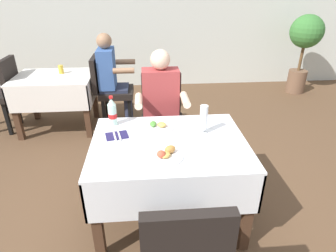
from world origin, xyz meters
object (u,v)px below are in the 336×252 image
chair_far_diner_seat (162,116)px  plate_near_camera (166,155)px  plate_far_diner (159,126)px  background_patron (112,76)px  chair_near_camera_side (182,251)px  napkin_cutlery_set (117,135)px  background_chair_left (0,91)px  main_dining_table (169,159)px  seated_diner_far (161,106)px  background_table_tumbler (61,69)px  background_dining_table (56,90)px  potted_plant_corner (305,42)px  beer_glass_left (204,119)px  cola_bottle_primary (112,112)px  background_chair_right (109,88)px

chair_far_diner_seat → plate_near_camera: size_ratio=3.93×
plate_far_diner → background_patron: size_ratio=0.19×
chair_near_camera_side → napkin_cutlery_set: bearing=112.8°
background_chair_left → main_dining_table: bearing=-41.0°
chair_far_diner_seat → plate_far_diner: 0.65m
seated_diner_far → background_table_tumbler: bearing=137.3°
background_dining_table → potted_plant_corner: (3.91, 1.12, 0.35)m
chair_far_diner_seat → background_dining_table: chair_far_diner_seat is taller
plate_near_camera → plate_far_diner: (-0.02, 0.45, -0.01)m
napkin_cutlery_set → background_dining_table: (-0.95, 1.67, -0.19)m
chair_far_diner_seat → background_dining_table: (-1.35, 0.94, -0.01)m
seated_diner_far → background_dining_table: size_ratio=1.28×
beer_glass_left → background_table_tumbler: size_ratio=2.13×
background_table_tumbler → background_patron: bearing=-9.1°
chair_far_diner_seat → background_chair_left: (-2.05, 0.94, 0.00)m
plate_far_diner → background_table_tumbler: size_ratio=2.14×
beer_glass_left → napkin_cutlery_set: beer_glass_left is taller
main_dining_table → beer_glass_left: (0.28, 0.12, 0.28)m
cola_bottle_primary → background_chair_left: bearing=137.7°
background_chair_left → napkin_cutlery_set: bearing=-45.3°
seated_diner_far → cola_bottle_primary: bearing=-136.2°
chair_near_camera_side → background_table_tumbler: bearing=114.9°
chair_far_diner_seat → background_dining_table: size_ratio=0.99×
main_dining_table → background_patron: background_patron is taller
seated_diner_far → beer_glass_left: size_ratio=5.37×
chair_far_diner_seat → chair_near_camera_side: 1.69m
seated_diner_far → cola_bottle_primary: (-0.43, -0.41, 0.13)m
chair_near_camera_side → background_table_tumbler: chair_near_camera_side is taller
main_dining_table → background_patron: 1.89m
potted_plant_corner → seated_diner_far: bearing=-140.1°
background_chair_right → background_table_tumbler: background_chair_right is taller
cola_bottle_primary → background_chair_left: 2.18m
background_chair_left → background_table_tumbler: bearing=7.8°
seated_diner_far → plate_far_diner: size_ratio=5.35×
chair_far_diner_seat → cola_bottle_primary: size_ratio=3.76×
plate_near_camera → background_patron: bearing=105.6°
napkin_cutlery_set → background_chair_left: background_chair_left is taller
potted_plant_corner → main_dining_table: bearing=-131.5°
background_table_tumbler → napkin_cutlery_set: bearing=-64.0°
chair_near_camera_side → plate_far_diner: chair_near_camera_side is taller
main_dining_table → background_dining_table: 2.23m
beer_glass_left → background_patron: bearing=118.0°
main_dining_table → potted_plant_corner: 3.88m
plate_far_diner → background_chair_right: background_chair_right is taller
background_dining_table → beer_glass_left: bearing=-45.6°
main_dining_table → background_dining_table: same height
beer_glass_left → background_patron: 1.89m
chair_near_camera_side → background_table_tumbler: (-1.27, 2.73, 0.23)m
main_dining_table → chair_near_camera_side: size_ratio=1.22×
background_dining_table → background_table_tumbler: 0.28m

